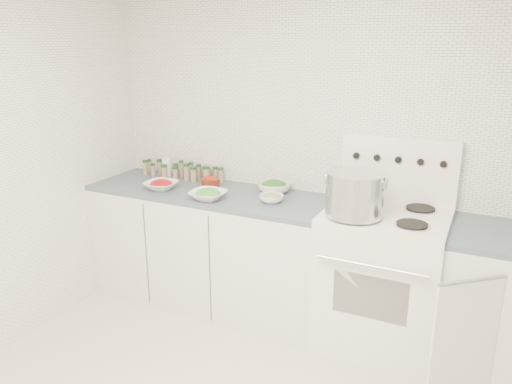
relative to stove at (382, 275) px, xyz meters
name	(u,v)px	position (x,y,z in m)	size (l,w,h in m)	color
room_walls	(227,141)	(-0.48, -1.19, 1.06)	(3.54, 3.04, 2.52)	white
counter_left	(211,247)	(-1.30, 0.00, -0.05)	(1.85, 0.62, 0.90)	white
stove	(382,275)	(0.00, 0.00, 0.00)	(0.76, 0.70, 1.36)	white
stock_pot	(355,192)	(-0.17, -0.17, 0.59)	(0.37, 0.35, 0.27)	silver
bowl_tomato	(161,185)	(-1.65, -0.12, 0.44)	(0.24, 0.24, 0.08)	white
bowl_snowpea	(208,195)	(-1.21, -0.18, 0.44)	(0.25, 0.25, 0.08)	white
bowl_broccoli	(274,187)	(-0.86, 0.17, 0.45)	(0.29, 0.29, 0.10)	white
bowl_zucchini	(271,198)	(-0.78, -0.04, 0.43)	(0.22, 0.22, 0.07)	white
bowl_pepper	(210,182)	(-1.35, 0.09, 0.45)	(0.14, 0.14, 0.09)	#5A200F
salt_canister	(167,167)	(-1.84, 0.23, 0.48)	(0.07, 0.07, 0.15)	white
tin_can	(207,173)	(-1.48, 0.26, 0.46)	(0.09, 0.09, 0.11)	#B4AE99
spice_cluster	(182,171)	(-1.68, 0.21, 0.46)	(0.74, 0.15, 0.14)	gray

